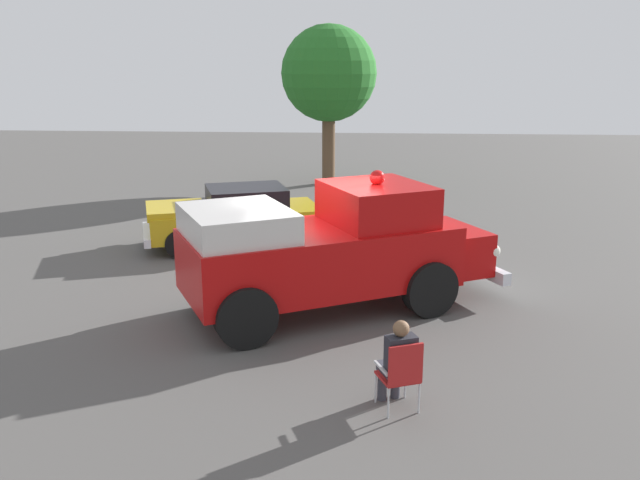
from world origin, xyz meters
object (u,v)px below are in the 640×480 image
(lawn_chair_by_car, at_px, (356,212))
(spectator_seated, at_px, (397,360))
(vintage_fire_truck, at_px, (332,248))
(lawn_chair_near_truck, at_px, (402,372))
(oak_tree_right, at_px, (329,74))
(classic_hot_rod, at_px, (233,216))

(lawn_chair_by_car, relative_size, spectator_seated, 0.79)
(vintage_fire_truck, relative_size, lawn_chair_near_truck, 6.16)
(lawn_chair_by_car, xyz_separation_m, oak_tree_right, (-7.44, -1.16, 3.40))
(spectator_seated, distance_m, oak_tree_right, 17.17)
(classic_hot_rod, distance_m, lawn_chair_near_truck, 9.00)
(lawn_chair_by_car, bearing_deg, lawn_chair_near_truck, 4.60)
(vintage_fire_truck, relative_size, oak_tree_right, 1.09)
(vintage_fire_truck, bearing_deg, spectator_seated, 16.42)
(vintage_fire_truck, distance_m, spectator_seated, 3.81)
(spectator_seated, bearing_deg, lawn_chair_by_car, -175.66)
(vintage_fire_truck, xyz_separation_m, spectator_seated, (3.62, 1.07, -0.50))
(vintage_fire_truck, bearing_deg, oak_tree_right, -176.53)
(classic_hot_rod, xyz_separation_m, oak_tree_right, (-8.72, 1.90, 3.24))
(vintage_fire_truck, distance_m, lawn_chair_near_truck, 3.96)
(lawn_chair_near_truck, bearing_deg, vintage_fire_truck, -163.36)
(vintage_fire_truck, height_order, oak_tree_right, oak_tree_right)
(spectator_seated, height_order, oak_tree_right, oak_tree_right)
(vintage_fire_truck, height_order, lawn_chair_near_truck, vintage_fire_truck)
(classic_hot_rod, relative_size, lawn_chair_near_truck, 4.63)
(lawn_chair_near_truck, xyz_separation_m, oak_tree_right, (-16.87, -1.92, 3.40))
(vintage_fire_truck, height_order, classic_hot_rod, vintage_fire_truck)
(oak_tree_right, bearing_deg, lawn_chair_by_car, 8.84)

